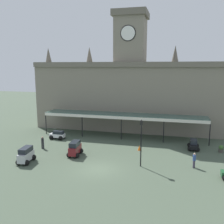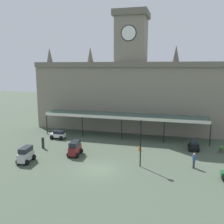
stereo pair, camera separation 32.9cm
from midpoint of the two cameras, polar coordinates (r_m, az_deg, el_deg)
ground_plane at (r=27.46m, az=-3.45°, el=-12.82°), size 140.00×140.00×0.00m
station_building at (r=43.23m, az=3.89°, el=4.67°), size 32.24×6.82×19.55m
entrance_canopy at (r=38.21m, az=2.29°, el=-0.71°), size 24.89×3.26×3.60m
car_white_estate at (r=38.75m, az=-12.52°, el=-5.20°), size 2.26×1.55×1.27m
car_silver_van at (r=30.55m, az=-19.26°, el=-9.34°), size 1.76×2.49×1.77m
car_maroon_van at (r=31.39m, az=-8.70°, el=-8.33°), size 1.71×2.46×1.77m
car_black_estate at (r=34.87m, az=17.74°, el=-7.21°), size 1.55×2.26×1.27m
pedestrian_near_entrance at (r=28.77m, az=17.85°, el=-10.27°), size 0.34×0.37×1.67m
pedestrian_beside_cars at (r=34.77m, az=-15.74°, el=-6.56°), size 0.39×0.34×1.67m
victorian_lamppost at (r=27.20m, az=6.29°, el=-5.87°), size 0.30×0.30×5.23m
traffic_cone at (r=33.14m, az=5.93°, el=-8.09°), size 0.40×0.40×0.67m
planter_near_kerb at (r=34.96m, az=23.26°, el=-7.66°), size 0.60×0.60×0.96m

